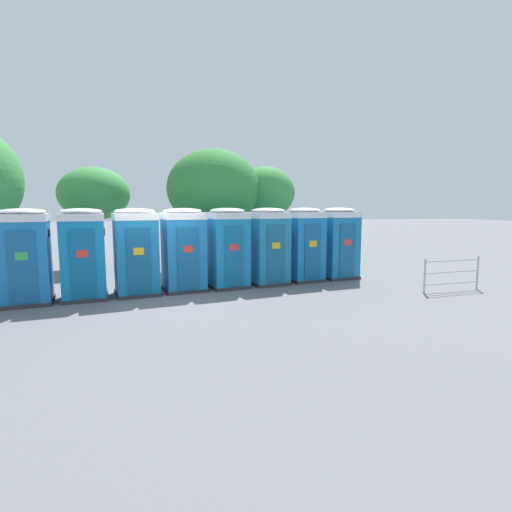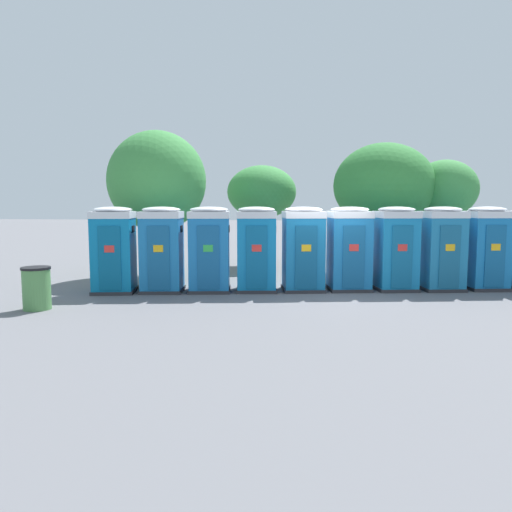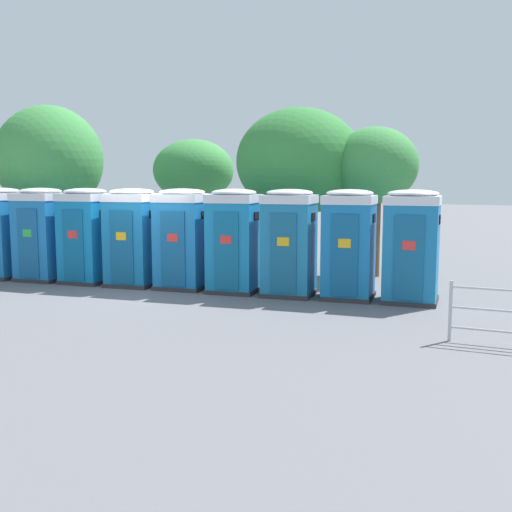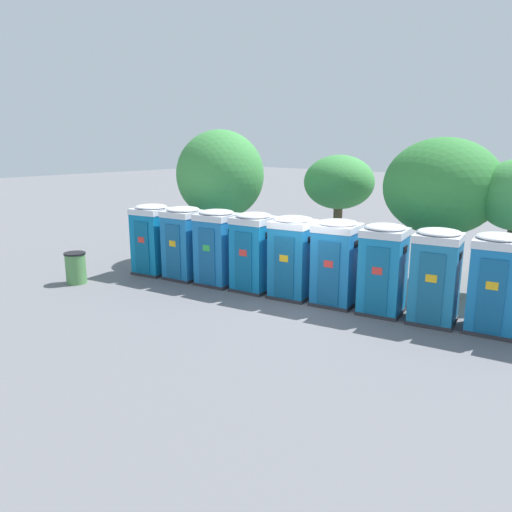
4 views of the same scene
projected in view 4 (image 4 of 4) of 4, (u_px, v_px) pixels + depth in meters
ground_plane at (308, 303)px, 14.93m from camera, size 120.00×120.00×0.00m
portapotty_0 at (152, 239)px, 18.02m from camera, size 1.41×1.41×2.54m
portapotty_1 at (184, 243)px, 17.37m from camera, size 1.37×1.36×2.54m
portapotty_2 at (217, 247)px, 16.66m from camera, size 1.40×1.38×2.54m
portapotty_3 at (253, 252)px, 15.97m from camera, size 1.35×1.35×2.54m
portapotty_4 at (292, 257)px, 15.25m from camera, size 1.42×1.41×2.54m
portapotty_5 at (336, 262)px, 14.58m from camera, size 1.43×1.40×2.54m
portapotty_6 at (383, 269)px, 13.84m from camera, size 1.39×1.41×2.54m
portapotty_7 at (436, 276)px, 13.11m from camera, size 1.39×1.40×2.54m
portapotty_8 at (495, 283)px, 12.46m from camera, size 1.35×1.38×2.54m
street_tree_0 at (220, 175)px, 19.76m from camera, size 3.47×3.47×5.18m
street_tree_1 at (442, 187)px, 16.13m from camera, size 3.74×3.74×4.87m
street_tree_2 at (339, 183)px, 20.32m from camera, size 2.86×2.86×4.19m
trash_can at (76, 268)px, 16.91m from camera, size 0.71×0.71×1.07m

